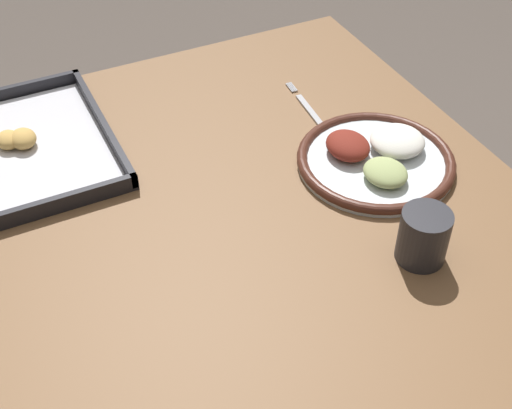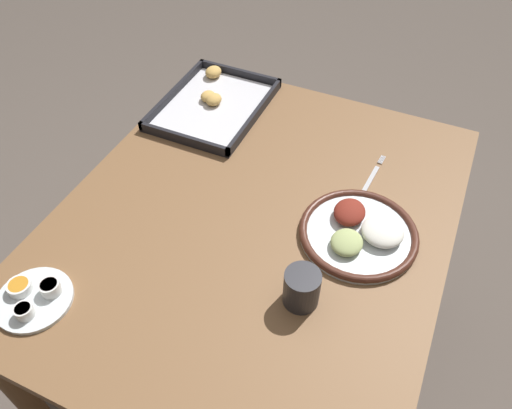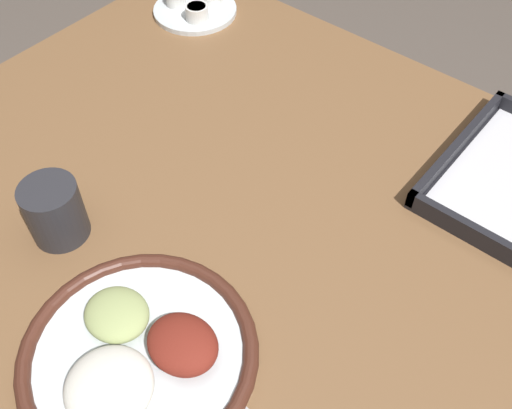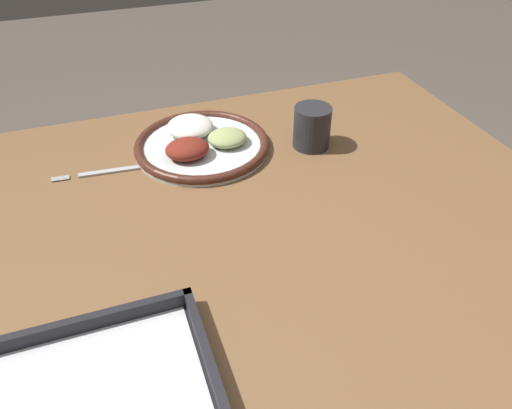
# 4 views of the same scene
# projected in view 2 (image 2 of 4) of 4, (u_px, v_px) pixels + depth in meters

# --- Properties ---
(ground_plane) EXTENTS (8.00, 8.00, 0.00)m
(ground_plane) POSITION_uv_depth(u_px,v_px,m) (254.00, 354.00, 1.83)
(ground_plane) COLOR #564C44
(dining_table) EXTENTS (1.18, 0.96, 0.77)m
(dining_table) POSITION_uv_depth(u_px,v_px,m) (254.00, 242.00, 1.35)
(dining_table) COLOR brown
(dining_table) RESTS_ON ground_plane
(dinner_plate) EXTENTS (0.29, 0.29, 0.05)m
(dinner_plate) POSITION_uv_depth(u_px,v_px,m) (360.00, 232.00, 1.22)
(dinner_plate) COLOR silver
(dinner_plate) RESTS_ON dining_table
(fork) EXTENTS (0.21, 0.03, 0.00)m
(fork) POSITION_uv_depth(u_px,v_px,m) (369.00, 181.00, 1.35)
(fork) COLOR #B2B2B7
(fork) RESTS_ON dining_table
(saucer_plate) EXTENTS (0.17, 0.17, 0.04)m
(saucer_plate) POSITION_uv_depth(u_px,v_px,m) (33.00, 297.00, 1.09)
(saucer_plate) COLOR silver
(saucer_plate) RESTS_ON dining_table
(baking_tray) EXTENTS (0.39, 0.30, 0.04)m
(baking_tray) POSITION_uv_depth(u_px,v_px,m) (213.00, 103.00, 1.59)
(baking_tray) COLOR black
(baking_tray) RESTS_ON dining_table
(drinking_cup) EXTENTS (0.08, 0.08, 0.09)m
(drinking_cup) POSITION_uv_depth(u_px,v_px,m) (302.00, 288.00, 1.07)
(drinking_cup) COLOR #28282D
(drinking_cup) RESTS_ON dining_table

